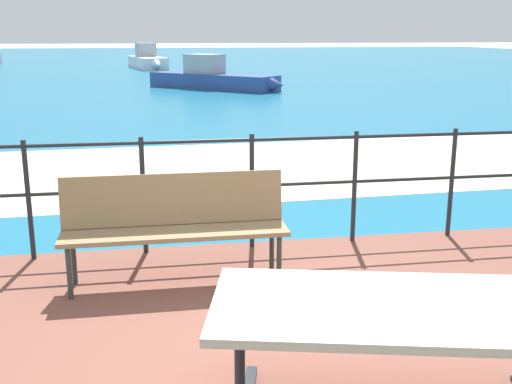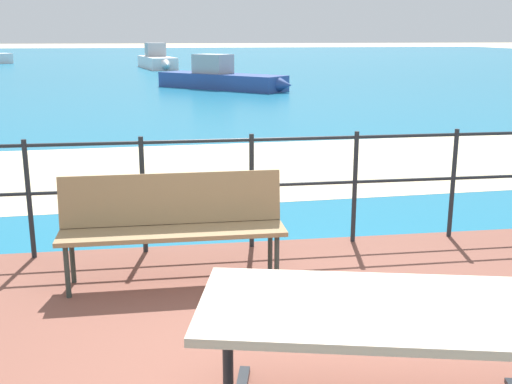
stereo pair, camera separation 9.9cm
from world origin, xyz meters
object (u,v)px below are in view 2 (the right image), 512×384
at_px(park_bench, 172,218).
at_px(boat_near, 157,60).
at_px(boat_far, 221,78).
at_px(picnic_table, 398,345).

relative_size(park_bench, boat_near, 0.32).
xyz_separation_m(boat_near, boat_far, (2.34, -13.97, -0.06)).
bearing_deg(boat_far, boat_near, 144.14).
relative_size(boat_near, boat_far, 1.19).
height_order(boat_near, boat_far, boat_near).
bearing_deg(park_bench, boat_far, 83.15).
relative_size(park_bench, boat_far, 0.38).
bearing_deg(park_bench, picnic_table, -68.48).
xyz_separation_m(picnic_table, boat_near, (-1.12, 34.55, -0.21)).
bearing_deg(picnic_table, boat_far, 100.14).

